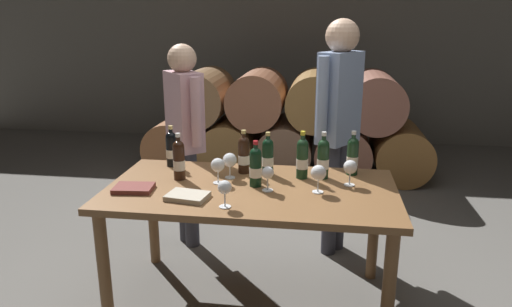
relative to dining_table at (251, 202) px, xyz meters
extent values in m
plane|color=#66635E|center=(0.00, 0.00, -0.67)|extent=(14.00, 14.00, 0.00)
cube|color=slate|center=(0.00, 4.20, 0.73)|extent=(10.00, 0.24, 2.80)
cylinder|color=#915933|center=(-1.26, 2.60, -0.37)|extent=(0.60, 0.90, 0.60)
cylinder|color=olive|center=(-0.63, 2.60, -0.37)|extent=(0.60, 0.90, 0.60)
cylinder|color=#886349|center=(0.00, 2.60, -0.37)|extent=(0.60, 0.90, 0.60)
cylinder|color=#8F5B46|center=(0.63, 2.60, -0.37)|extent=(0.60, 0.90, 0.60)
cylinder|color=olive|center=(1.26, 2.60, -0.37)|extent=(0.60, 0.90, 0.60)
cylinder|color=olive|center=(-0.95, 2.60, 0.18)|extent=(0.60, 0.90, 0.60)
cylinder|color=#985C3F|center=(-0.32, 2.60, 0.18)|extent=(0.60, 0.90, 0.60)
cylinder|color=olive|center=(0.31, 2.60, 0.18)|extent=(0.60, 0.90, 0.60)
cylinder|color=#915A49|center=(0.95, 2.60, 0.18)|extent=(0.60, 0.90, 0.60)
cube|color=brown|center=(0.00, 0.00, 0.07)|extent=(1.70, 0.90, 0.04)
cylinder|color=brown|center=(-0.77, -0.39, -0.31)|extent=(0.07, 0.07, 0.72)
cylinder|color=brown|center=(0.77, -0.39, -0.31)|extent=(0.07, 0.07, 0.72)
cylinder|color=brown|center=(-0.77, 0.39, -0.31)|extent=(0.07, 0.07, 0.72)
cylinder|color=brown|center=(0.77, 0.39, -0.31)|extent=(0.07, 0.07, 0.72)
cylinder|color=black|center=(-0.09, 0.26, 0.19)|extent=(0.07, 0.07, 0.20)
sphere|color=black|center=(-0.09, 0.26, 0.29)|extent=(0.07, 0.07, 0.07)
cylinder|color=black|center=(-0.09, 0.26, 0.32)|extent=(0.03, 0.03, 0.06)
cylinder|color=tan|center=(-0.09, 0.26, 0.36)|extent=(0.03, 0.03, 0.02)
cylinder|color=silver|center=(-0.09, 0.26, 0.18)|extent=(0.07, 0.07, 0.06)
cylinder|color=#19381E|center=(0.29, 0.21, 0.20)|extent=(0.07, 0.07, 0.21)
sphere|color=#19381E|center=(0.29, 0.21, 0.31)|extent=(0.07, 0.07, 0.07)
cylinder|color=#19381E|center=(0.29, 0.21, 0.33)|extent=(0.03, 0.03, 0.07)
cylinder|color=gold|center=(0.29, 0.21, 0.38)|extent=(0.03, 0.03, 0.02)
cylinder|color=silver|center=(0.29, 0.21, 0.19)|extent=(0.07, 0.07, 0.06)
cylinder|color=#19381E|center=(0.41, 0.23, 0.19)|extent=(0.07, 0.07, 0.21)
sphere|color=#19381E|center=(0.41, 0.23, 0.30)|extent=(0.07, 0.07, 0.07)
cylinder|color=#19381E|center=(0.41, 0.23, 0.33)|extent=(0.03, 0.03, 0.06)
cylinder|color=silver|center=(0.41, 0.23, 0.37)|extent=(0.03, 0.03, 0.02)
cylinder|color=silver|center=(0.41, 0.23, 0.18)|extent=(0.07, 0.07, 0.06)
cylinder|color=#19381E|center=(0.60, 0.33, 0.19)|extent=(0.07, 0.07, 0.20)
sphere|color=#19381E|center=(0.60, 0.33, 0.30)|extent=(0.07, 0.07, 0.07)
cylinder|color=#19381E|center=(0.60, 0.33, 0.32)|extent=(0.03, 0.03, 0.06)
cylinder|color=silver|center=(0.60, 0.33, 0.36)|extent=(0.03, 0.03, 0.02)
cylinder|color=silver|center=(0.60, 0.33, 0.18)|extent=(0.07, 0.07, 0.06)
cylinder|color=black|center=(0.02, 0.03, 0.19)|extent=(0.07, 0.07, 0.19)
sphere|color=black|center=(0.02, 0.03, 0.29)|extent=(0.07, 0.07, 0.07)
cylinder|color=black|center=(0.02, 0.03, 0.32)|extent=(0.03, 0.03, 0.06)
cylinder|color=#B21E23|center=(0.02, 0.03, 0.36)|extent=(0.03, 0.03, 0.02)
cylinder|color=silver|center=(0.02, 0.03, 0.18)|extent=(0.07, 0.07, 0.06)
cylinder|color=black|center=(-0.46, 0.08, 0.19)|extent=(0.07, 0.07, 0.20)
sphere|color=black|center=(-0.46, 0.08, 0.30)|extent=(0.07, 0.07, 0.07)
cylinder|color=black|center=(-0.46, 0.08, 0.33)|extent=(0.03, 0.03, 0.06)
cylinder|color=silver|center=(-0.46, 0.08, 0.37)|extent=(0.03, 0.03, 0.02)
cylinder|color=silver|center=(-0.46, 0.08, 0.18)|extent=(0.07, 0.07, 0.06)
cylinder|color=black|center=(-0.59, 0.34, 0.19)|extent=(0.07, 0.07, 0.19)
sphere|color=black|center=(-0.59, 0.34, 0.29)|extent=(0.07, 0.07, 0.07)
cylinder|color=black|center=(-0.59, 0.34, 0.31)|extent=(0.03, 0.03, 0.06)
cylinder|color=tan|center=(-0.59, 0.34, 0.36)|extent=(0.03, 0.03, 0.02)
cylinder|color=silver|center=(-0.59, 0.34, 0.18)|extent=(0.07, 0.07, 0.06)
cylinder|color=black|center=(0.07, 0.25, 0.19)|extent=(0.07, 0.07, 0.19)
sphere|color=black|center=(0.07, 0.25, 0.29)|extent=(0.07, 0.07, 0.07)
cylinder|color=black|center=(0.07, 0.25, 0.31)|extent=(0.03, 0.03, 0.06)
cylinder|color=tan|center=(0.07, 0.25, 0.36)|extent=(0.03, 0.03, 0.02)
cylinder|color=silver|center=(0.07, 0.25, 0.18)|extent=(0.07, 0.07, 0.06)
cylinder|color=white|center=(0.10, -0.04, 0.09)|extent=(0.06, 0.06, 0.00)
cylinder|color=white|center=(0.10, -0.04, 0.13)|extent=(0.01, 0.01, 0.07)
sphere|color=white|center=(0.10, -0.04, 0.20)|extent=(0.07, 0.07, 0.07)
cylinder|color=white|center=(0.39, -0.03, 0.09)|extent=(0.06, 0.06, 0.00)
cylinder|color=white|center=(0.39, -0.03, 0.13)|extent=(0.01, 0.01, 0.07)
sphere|color=white|center=(0.39, -0.03, 0.21)|extent=(0.09, 0.09, 0.09)
cylinder|color=white|center=(-0.21, 0.04, 0.09)|extent=(0.06, 0.06, 0.00)
cylinder|color=white|center=(-0.21, 0.04, 0.13)|extent=(0.01, 0.01, 0.07)
sphere|color=white|center=(-0.21, 0.04, 0.21)|extent=(0.08, 0.08, 0.08)
cylinder|color=white|center=(-0.16, 0.15, 0.09)|extent=(0.06, 0.06, 0.00)
cylinder|color=white|center=(-0.16, 0.15, 0.13)|extent=(0.01, 0.01, 0.07)
sphere|color=white|center=(-0.16, 0.15, 0.21)|extent=(0.09, 0.09, 0.09)
cylinder|color=white|center=(0.57, 0.12, 0.09)|extent=(0.06, 0.06, 0.00)
cylinder|color=white|center=(0.57, 0.12, 0.13)|extent=(0.01, 0.01, 0.07)
sphere|color=white|center=(0.57, 0.12, 0.21)|extent=(0.08, 0.08, 0.08)
cylinder|color=white|center=(-0.09, -0.31, 0.09)|extent=(0.06, 0.06, 0.00)
cylinder|color=white|center=(-0.09, -0.31, 0.13)|extent=(0.01, 0.01, 0.07)
sphere|color=white|center=(-0.09, -0.31, 0.20)|extent=(0.07, 0.07, 0.07)
cube|color=#B2A893|center=(-0.32, -0.22, 0.11)|extent=(0.24, 0.19, 0.03)
cube|color=brown|center=(-0.67, -0.15, 0.11)|extent=(0.23, 0.18, 0.03)
cylinder|color=#383842|center=(0.54, 0.80, -0.24)|extent=(0.11, 0.11, 0.85)
cylinder|color=#383842|center=(0.48, 0.70, -0.24)|extent=(0.11, 0.11, 0.85)
cube|color=#8499BC|center=(0.51, 0.75, 0.51)|extent=(0.33, 0.37, 0.64)
cylinder|color=#8499BC|center=(0.63, 0.92, 0.54)|extent=(0.08, 0.08, 0.54)
cylinder|color=#8499BC|center=(0.39, 0.58, 0.54)|extent=(0.08, 0.08, 0.54)
sphere|color=tan|center=(0.51, 0.75, 0.93)|extent=(0.23, 0.23, 0.23)
cylinder|color=#383842|center=(-0.64, 0.76, -0.28)|extent=(0.11, 0.11, 0.77)
cylinder|color=#383842|center=(-0.57, 0.68, -0.28)|extent=(0.11, 0.11, 0.77)
cube|color=#CC9EA8|center=(-0.61, 0.72, 0.39)|extent=(0.34, 0.36, 0.58)
cylinder|color=#CC9EA8|center=(-0.74, 0.88, 0.42)|extent=(0.08, 0.08, 0.49)
cylinder|color=#CC9EA8|center=(-0.47, 0.56, 0.42)|extent=(0.08, 0.08, 0.49)
sphere|color=tan|center=(-0.61, 0.72, 0.77)|extent=(0.21, 0.21, 0.21)
camera|label=1|loc=(0.40, -2.59, 1.07)|focal=33.32mm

